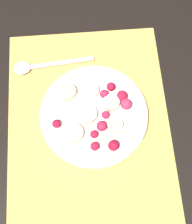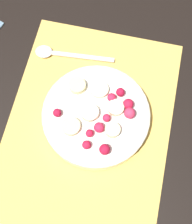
{
  "view_description": "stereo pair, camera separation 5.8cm",
  "coord_description": "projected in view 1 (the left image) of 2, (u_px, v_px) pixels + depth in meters",
  "views": [
    {
      "loc": [
        0.16,
        -0.0,
        0.59
      ],
      "look_at": [
        -0.04,
        0.01,
        0.04
      ],
      "focal_mm": 50.0,
      "sensor_mm": 36.0,
      "label": 1
    },
    {
      "loc": [
        0.15,
        0.05,
        0.59
      ],
      "look_at": [
        -0.04,
        0.01,
        0.04
      ],
      "focal_mm": 50.0,
      "sensor_mm": 36.0,
      "label": 2
    }
  ],
  "objects": [
    {
      "name": "fruit_bowl",
      "position": [
        96.0,
        115.0,
        0.6
      ],
      "size": [
        0.21,
        0.21,
        0.05
      ],
      "color": "silver",
      "rests_on": "placemat"
    },
    {
      "name": "placemat",
      "position": [
        92.0,
        137.0,
        0.61
      ],
      "size": [
        0.48,
        0.32,
        0.01
      ],
      "color": "#E0B251",
      "rests_on": "ground_plane"
    },
    {
      "name": "spoon",
      "position": [
        39.0,
        66.0,
        0.65
      ],
      "size": [
        0.03,
        0.17,
        0.01
      ],
      "rotation": [
        0.0,
        0.0,
        4.79
      ],
      "color": "silver",
      "rests_on": "placemat"
    },
    {
      "name": "ground_plane",
      "position": [
        92.0,
        138.0,
        0.61
      ],
      "size": [
        3.0,
        3.0,
        0.0
      ],
      "primitive_type": "plane",
      "color": "black"
    }
  ]
}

